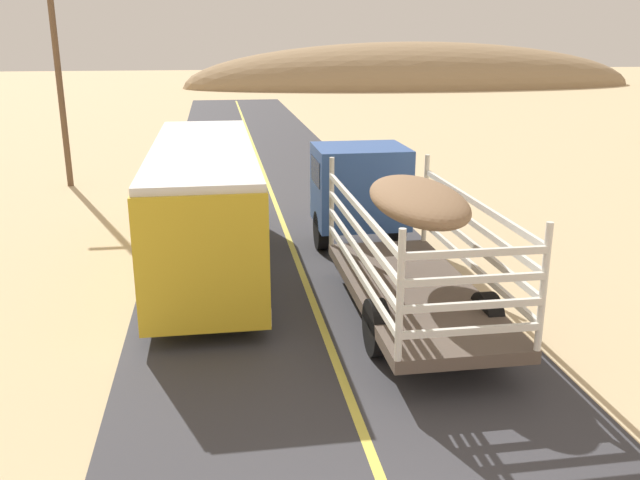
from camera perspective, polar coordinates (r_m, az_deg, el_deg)
The scene contains 4 objects.
livestock_truck at distance 16.76m, azimuth 4.96°, elevation 2.98°, with size 2.53×9.70×3.02m.
bus at distance 17.40m, azimuth -9.75°, elevation 3.16°, with size 2.54×10.00×3.21m.
power_pole_mid at distance 28.53m, azimuth -21.41°, elevation 13.50°, with size 2.20×0.24×8.73m.
distant_hill at distance 84.10m, azimuth 7.95°, elevation 12.83°, with size 55.06×17.63×10.42m, color #997C5A.
Camera 1 is at (-2.02, -5.32, 5.82)m, focal length 37.61 mm.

